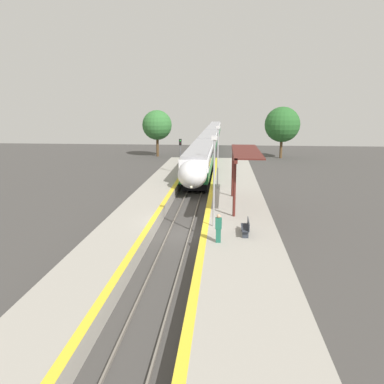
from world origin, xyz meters
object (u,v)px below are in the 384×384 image
(platform_bench, at_px, (246,227))
(railway_signal, at_px, (180,156))
(person_waiting, at_px, (218,228))
(lamppost_mid, at_px, (218,153))
(train, at_px, (210,138))
(lamppost_near, at_px, (214,176))

(platform_bench, height_order, railway_signal, railway_signal)
(railway_signal, bearing_deg, person_waiting, -77.82)
(platform_bench, bearing_deg, person_waiting, -138.47)
(lamppost_mid, bearing_deg, train, 93.18)
(person_waiting, relative_size, railway_signal, 0.34)
(platform_bench, relative_size, lamppost_mid, 0.29)
(person_waiting, height_order, lamppost_mid, lamppost_mid)
(platform_bench, bearing_deg, railway_signal, 107.29)
(train, xyz_separation_m, railway_signal, (-2.06, -34.59, 0.77))
(person_waiting, height_order, lamppost_near, lamppost_near)
(train, xyz_separation_m, lamppost_mid, (2.32, -41.85, 2.03))
(platform_bench, distance_m, lamppost_near, 3.75)
(train, xyz_separation_m, person_waiting, (2.69, -56.64, -0.39))
(platform_bench, xyz_separation_m, lamppost_near, (-2.02, 1.46, 2.80))
(railway_signal, xyz_separation_m, lamppost_mid, (4.39, -7.27, 1.25))
(railway_signal, bearing_deg, lamppost_mid, -58.88)
(person_waiting, height_order, railway_signal, railway_signal)
(train, xyz_separation_m, platform_bench, (4.34, -55.18, -0.77))
(person_waiting, relative_size, lamppost_near, 0.29)
(train, bearing_deg, lamppost_mid, -86.82)
(train, distance_m, lamppost_near, 53.81)
(lamppost_near, bearing_deg, person_waiting, -82.75)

